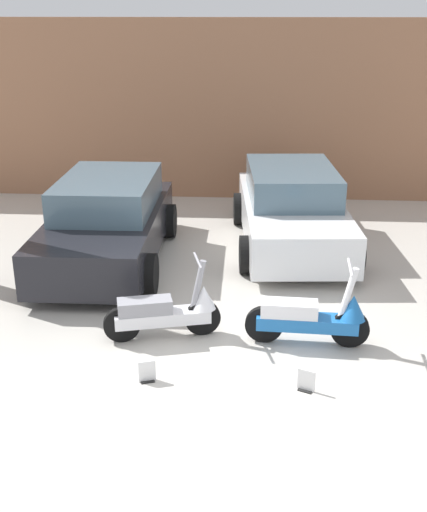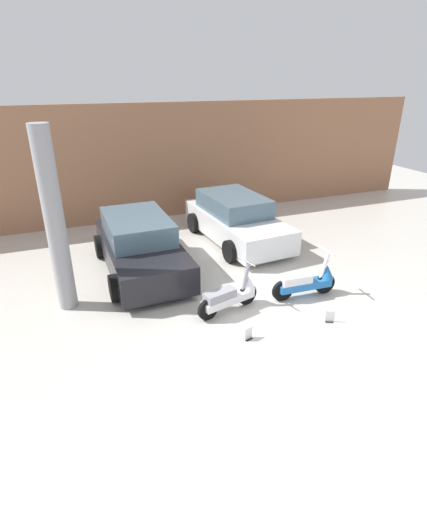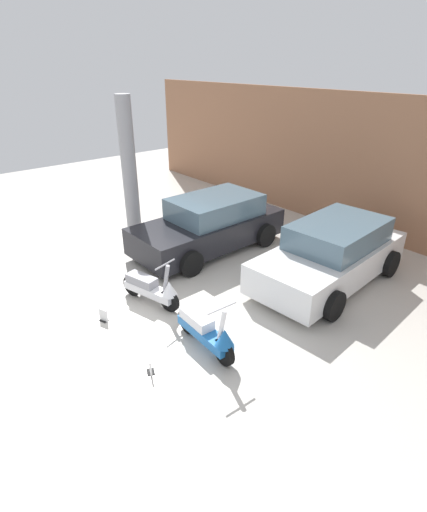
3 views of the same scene
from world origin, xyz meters
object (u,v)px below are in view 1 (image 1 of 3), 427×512
at_px(scooter_front_right, 313,317).
at_px(placard_near_left_scooter, 147,372).
at_px(car_rear_center, 292,209).
at_px(placard_near_right_scooter, 306,381).
at_px(car_rear_left, 107,222).
at_px(scooter_front_left, 168,311).

relative_size(scooter_front_right, placard_near_left_scooter, 6.03).
bearing_deg(car_rear_center, placard_near_right_scooter, -4.69).
relative_size(car_rear_center, placard_near_right_scooter, 16.06).
bearing_deg(car_rear_left, scooter_front_right, 48.87).
distance_m(scooter_front_left, placard_near_right_scooter, 2.07).
bearing_deg(car_rear_left, placard_near_right_scooter, 38.18).
bearing_deg(placard_near_right_scooter, scooter_front_left, 146.31).
xyz_separation_m(placard_near_left_scooter, placard_near_right_scooter, (1.81, -0.07, 0.00)).
distance_m(car_rear_left, car_rear_center, 3.26).
relative_size(car_rear_left, car_rear_center, 0.99).
height_order(scooter_front_left, placard_near_right_scooter, scooter_front_left).
bearing_deg(scooter_front_right, scooter_front_left, -179.12).
bearing_deg(scooter_front_right, car_rear_left, 142.45).
bearing_deg(placard_near_left_scooter, car_rear_center, 68.52).
bearing_deg(scooter_front_left, placard_near_left_scooter, -109.87).
distance_m(car_rear_left, placard_near_left_scooter, 3.98).
height_order(scooter_front_right, car_rear_left, car_rear_left).
distance_m(scooter_front_left, placard_near_left_scooter, 1.10).
relative_size(scooter_front_left, scooter_front_right, 0.95).
bearing_deg(scooter_front_left, car_rear_left, 102.61).
bearing_deg(placard_near_left_scooter, car_rear_left, 108.60).
distance_m(placard_near_left_scooter, placard_near_right_scooter, 1.81).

